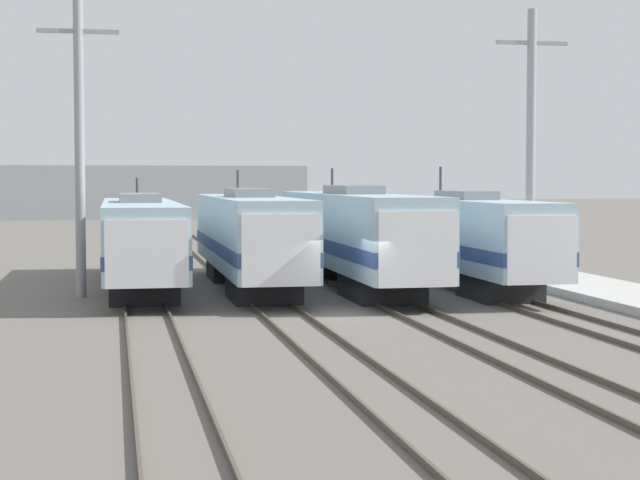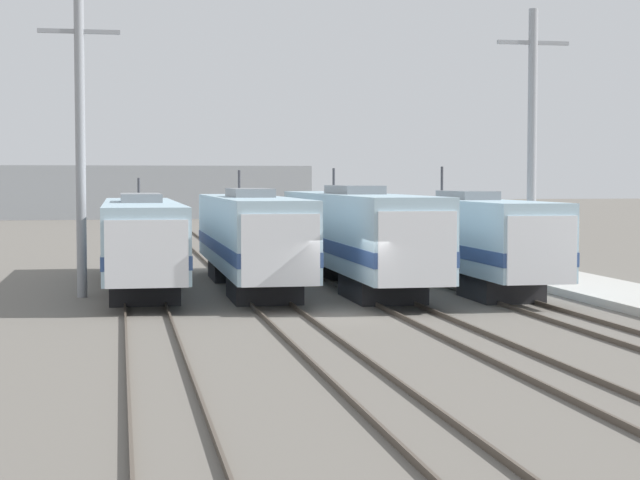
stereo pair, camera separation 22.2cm
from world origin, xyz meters
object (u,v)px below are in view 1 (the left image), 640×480
object	(u,v)px
locomotive_far_right	(469,239)
catenary_tower_right	(531,145)
locomotive_center_right	(355,235)
catenary_tower_left	(79,142)
locomotive_far_left	(140,240)
locomotive_center_left	(250,238)

from	to	relation	value
locomotive_far_right	catenary_tower_right	distance (m)	4.74
locomotive_center_right	catenary_tower_left	xyz separation A→B (m)	(-11.20, -1.51, 3.78)
locomotive_center_right	locomotive_far_right	xyz separation A→B (m)	(4.44, -1.69, -0.10)
locomotive_far_left	catenary_tower_left	bearing A→B (deg)	-130.82
locomotive_far_right	catenary_tower_left	world-z (taller)	catenary_tower_left
locomotive_far_right	locomotive_center_left	bearing A→B (deg)	169.29
locomotive_center_left	catenary_tower_left	world-z (taller)	catenary_tower_left
catenary_tower_right	locomotive_center_right	bearing A→B (deg)	168.10
catenary_tower_right	catenary_tower_left	bearing A→B (deg)	180.00
locomotive_far_right	catenary_tower_left	xyz separation A→B (m)	(-15.64, 0.18, 3.88)
locomotive_center_right	locomotive_far_right	world-z (taller)	locomotive_far_right
locomotive_center_right	locomotive_far_left	bearing A→B (deg)	172.40
locomotive_far_left	locomotive_center_right	size ratio (longest dim) A/B	0.97
locomotive_center_left	catenary_tower_left	xyz separation A→B (m)	(-6.76, -1.50, 3.84)
locomotive_far_right	catenary_tower_left	size ratio (longest dim) A/B	1.39
locomotive_center_left	catenary_tower_right	distance (m)	12.29
locomotive_far_left	catenary_tower_right	world-z (taller)	catenary_tower_right
locomotive_far_left	locomotive_center_left	xyz separation A→B (m)	(4.44, -1.19, 0.10)
locomotive_center_right	catenary_tower_right	bearing A→B (deg)	-11.90
locomotive_far_left	catenary_tower_left	distance (m)	5.31
locomotive_far_left	catenary_tower_left	world-z (taller)	catenary_tower_left
locomotive_far_left	catenary_tower_right	bearing A→B (deg)	-9.53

